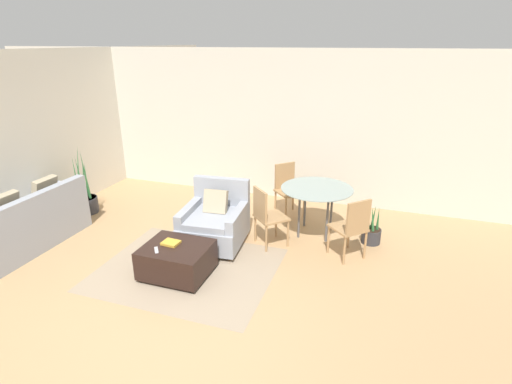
# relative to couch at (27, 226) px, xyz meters

# --- Properties ---
(ground_plane) EXTENTS (20.00, 20.00, 0.00)m
(ground_plane) POSITION_rel_couch_xyz_m (2.70, -0.67, -0.31)
(ground_plane) COLOR tan
(wall_back) EXTENTS (12.00, 0.06, 2.75)m
(wall_back) POSITION_rel_couch_xyz_m (2.70, 3.12, 1.06)
(wall_back) COLOR beige
(wall_back) RESTS_ON ground_plane
(wall_left) EXTENTS (0.06, 12.00, 2.75)m
(wall_left) POSITION_rel_couch_xyz_m (-0.55, 0.83, 1.06)
(wall_left) COLOR beige
(wall_left) RESTS_ON ground_plane
(area_rug) EXTENTS (2.29, 1.88, 0.01)m
(area_rug) POSITION_rel_couch_xyz_m (2.55, 0.14, -0.31)
(area_rug) COLOR gray
(area_rug) RESTS_ON ground_plane
(couch) EXTENTS (0.87, 1.75, 0.94)m
(couch) POSITION_rel_couch_xyz_m (0.00, 0.00, 0.00)
(couch) COLOR #999EA8
(couch) RESTS_ON ground_plane
(armchair) EXTENTS (0.95, 1.02, 0.92)m
(armchair) POSITION_rel_couch_xyz_m (2.60, 0.94, 0.03)
(armchair) COLOR #999EA8
(armchair) RESTS_ON ground_plane
(ottoman) EXTENTS (0.83, 0.71, 0.41)m
(ottoman) POSITION_rel_couch_xyz_m (2.49, -0.02, -0.09)
(ottoman) COLOR black
(ottoman) RESTS_ON ground_plane
(book_stack) EXTENTS (0.23, 0.19, 0.03)m
(book_stack) POSITION_rel_couch_xyz_m (2.40, 0.02, 0.11)
(book_stack) COLOR gold
(book_stack) RESTS_ON ottoman
(tv_remote_primary) EXTENTS (0.13, 0.16, 0.01)m
(tv_remote_primary) POSITION_rel_couch_xyz_m (2.32, -0.19, 0.10)
(tv_remote_primary) COLOR #B7B7BC
(tv_remote_primary) RESTS_ON ottoman
(potted_plant) EXTENTS (0.41, 0.41, 1.19)m
(potted_plant) POSITION_rel_couch_xyz_m (-0.04, 1.26, -0.09)
(potted_plant) COLOR #333338
(potted_plant) RESTS_ON ground_plane
(dining_table) EXTENTS (1.10, 1.10, 0.76)m
(dining_table) POSITION_rel_couch_xyz_m (3.96, 1.73, 0.36)
(dining_table) COLOR #8C9E99
(dining_table) RESTS_ON ground_plane
(dining_chair_near_left) EXTENTS (0.59, 0.59, 0.90)m
(dining_chair_near_left) POSITION_rel_couch_xyz_m (3.34, 1.12, 0.20)
(dining_chair_near_left) COLOR tan
(dining_chair_near_left) RESTS_ON ground_plane
(dining_chair_near_right) EXTENTS (0.59, 0.59, 0.90)m
(dining_chair_near_right) POSITION_rel_couch_xyz_m (4.57, 1.12, 0.20)
(dining_chair_near_right) COLOR tan
(dining_chair_near_right) RESTS_ON ground_plane
(dining_chair_far_left) EXTENTS (0.59, 0.59, 0.90)m
(dining_chair_far_left) POSITION_rel_couch_xyz_m (3.34, 2.35, 0.20)
(dining_chair_far_left) COLOR tan
(dining_chair_far_left) RESTS_ON ground_plane
(potted_plant_small) EXTENTS (0.29, 0.29, 0.65)m
(potted_plant_small) POSITION_rel_couch_xyz_m (4.82, 1.70, -0.16)
(potted_plant_small) COLOR #333338
(potted_plant_small) RESTS_ON ground_plane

